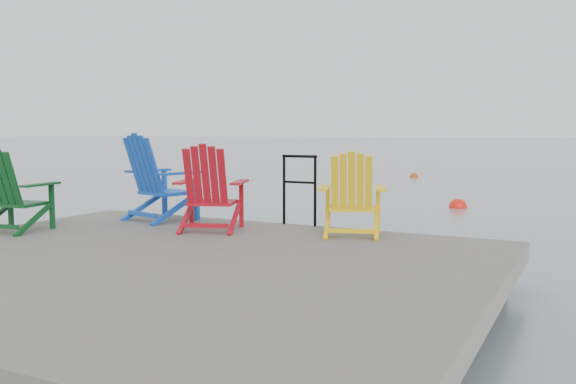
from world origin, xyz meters
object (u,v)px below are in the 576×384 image
at_px(handrail, 299,183).
at_px(chair_blue, 158,178).
at_px(chair_red, 210,189).
at_px(buoy_b, 414,177).
at_px(chair_green, 11,190).
at_px(chair_yellow, 352,195).
at_px(buoy_a, 458,208).

relative_size(handrail, chair_blue, 0.79).
relative_size(chair_red, buoy_b, 3.24).
distance_m(chair_red, buoy_b, 16.69).
bearing_deg(handrail, buoy_b, 100.18).
bearing_deg(chair_blue, chair_green, -107.44).
bearing_deg(chair_yellow, buoy_a, 72.96).
distance_m(chair_green, chair_red, 2.35).
height_order(handrail, chair_red, chair_red).
bearing_deg(buoy_a, chair_red, -99.95).
height_order(chair_red, buoy_a, chair_red).
relative_size(chair_green, chair_yellow, 1.04).
bearing_deg(buoy_b, chair_red, -82.92).
bearing_deg(chair_yellow, chair_green, -176.68).
relative_size(chair_green, buoy_a, 2.43).
height_order(chair_blue, buoy_b, chair_blue).
xyz_separation_m(chair_blue, buoy_a, (2.48, 7.37, -1.07)).
bearing_deg(chair_blue, buoy_a, 86.16).
xyz_separation_m(buoy_a, buoy_b, (-3.42, 8.76, 0.00)).
height_order(chair_blue, chair_red, chair_blue).
relative_size(chair_blue, chair_yellow, 1.20).
distance_m(chair_yellow, buoy_a, 7.41).
relative_size(chair_blue, buoy_a, 2.80).
bearing_deg(buoy_b, chair_green, -90.07).
xyz_separation_m(chair_yellow, buoy_a, (-0.28, 7.34, -0.98)).
height_order(chair_green, buoy_a, chair_green).
height_order(chair_blue, chair_yellow, chair_blue).
bearing_deg(buoy_a, chair_green, -111.15).
bearing_deg(chair_yellow, handrail, 133.12).
distance_m(chair_blue, chair_yellow, 2.77).
xyz_separation_m(handrail, chair_green, (-2.83, -2.02, -0.05)).
height_order(chair_green, chair_yellow, chair_green).
relative_size(buoy_a, buoy_b, 1.29).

